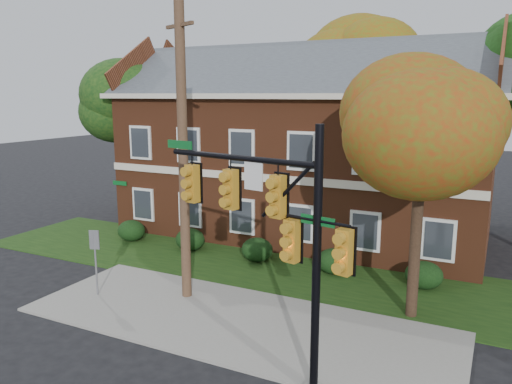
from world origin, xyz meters
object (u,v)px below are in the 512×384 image
at_px(tree_left_rear, 137,104).
at_px(tree_far_rear, 369,68).
at_px(apartment_building, 302,138).
at_px(hedge_right, 334,261).
at_px(sign_post, 95,252).
at_px(tree_near_right, 431,112).
at_px(traffic_signal, 276,225).
at_px(hedge_left, 190,239).
at_px(hedge_far_right, 424,275).
at_px(utility_pole, 183,155).
at_px(hedge_far_left, 131,231).
at_px(hedge_center, 257,250).

distance_m(tree_left_rear, tree_far_rear, 14.40).
height_order(apartment_building, hedge_right, apartment_building).
bearing_deg(sign_post, tree_left_rear, 101.71).
bearing_deg(tree_near_right, apartment_building, 131.77).
relative_size(traffic_signal, sign_post, 2.65).
bearing_deg(tree_near_right, tree_far_rear, 110.27).
height_order(apartment_building, hedge_left, apartment_building).
bearing_deg(hedge_far_right, tree_left_rear, 166.11).
bearing_deg(tree_far_rear, tree_near_right, -69.73).
height_order(hedge_far_right, tree_left_rear, tree_left_rear).
distance_m(hedge_left, traffic_signal, 11.79).
distance_m(hedge_right, utility_pole, 7.73).
relative_size(tree_near_right, tree_left_rear, 0.97).
xyz_separation_m(apartment_building, sign_post, (-3.46, -11.31, -3.30)).
height_order(hedge_far_left, tree_far_rear, tree_far_rear).
relative_size(hedge_far_right, utility_pole, 0.14).
relative_size(apartment_building, tree_far_rear, 1.63).
height_order(hedge_right, tree_near_right, tree_near_right).
bearing_deg(hedge_right, hedge_far_right, 0.00).
bearing_deg(hedge_center, hedge_far_left, 180.00).
height_order(hedge_far_left, tree_near_right, tree_near_right).
distance_m(hedge_far_left, traffic_signal, 14.38).
bearing_deg(utility_pole, hedge_far_left, 168.45).
bearing_deg(apartment_building, hedge_right, -56.33).
bearing_deg(hedge_far_right, hedge_center, 180.00).
bearing_deg(utility_pole, hedge_left, 146.87).
distance_m(hedge_right, tree_far_rear, 15.66).
bearing_deg(hedge_right, hedge_far_left, 180.00).
xyz_separation_m(hedge_center, hedge_far_right, (7.00, 0.00, 0.00)).
distance_m(tree_far_rear, utility_pole, 18.26).
bearing_deg(utility_pole, hedge_center, 108.25).
distance_m(tree_near_right, tree_far_rear, 17.12).
xyz_separation_m(apartment_building, tree_left_rear, (-9.73, -1.12, 1.69)).
bearing_deg(hedge_right, tree_far_rear, 99.36).
xyz_separation_m(hedge_far_right, tree_far_rear, (-5.66, 13.09, 8.32)).
height_order(hedge_far_right, utility_pole, utility_pole).
relative_size(tree_far_rear, sign_post, 4.65).
xyz_separation_m(tree_near_right, traffic_signal, (-2.79, -5.13, -2.60)).
height_order(hedge_far_left, tree_left_rear, tree_left_rear).
relative_size(hedge_far_right, tree_near_right, 0.16).
bearing_deg(tree_near_right, hedge_center, 158.58).
distance_m(hedge_far_right, tree_near_right, 6.77).
height_order(hedge_left, hedge_center, same).
bearing_deg(hedge_left, sign_post, -89.63).
distance_m(traffic_signal, utility_pole, 6.02).
height_order(hedge_far_right, traffic_signal, traffic_signal).
height_order(tree_left_rear, tree_far_rear, tree_far_rear).
xyz_separation_m(hedge_far_right, traffic_signal, (-2.56, -7.96, 3.54)).
xyz_separation_m(apartment_building, traffic_signal, (4.44, -13.21, -0.92)).
xyz_separation_m(tree_left_rear, utility_pole, (9.23, -8.84, -1.51)).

